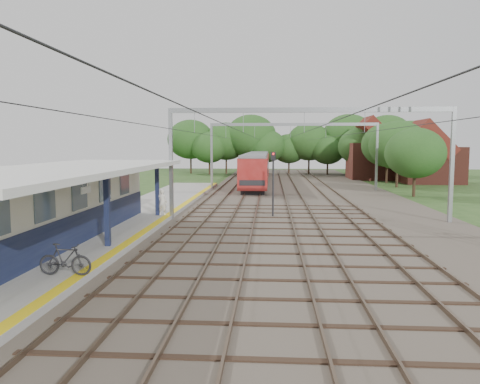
{
  "coord_description": "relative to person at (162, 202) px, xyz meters",
  "views": [
    {
      "loc": [
        1.21,
        -13.71,
        4.75
      ],
      "look_at": [
        -0.86,
        17.43,
        1.6
      ],
      "focal_mm": 35.0,
      "sensor_mm": 36.0,
      "label": 1
    }
  ],
  "objects": [
    {
      "name": "ground",
      "position": [
        5.6,
        -15.0,
        -1.17
      ],
      "size": [
        160.0,
        160.0,
        0.0
      ],
      "primitive_type": "plane",
      "color": "#2D4C1E",
      "rests_on": "ground"
    },
    {
      "name": "catenary_system",
      "position": [
        8.99,
        10.28,
        4.34
      ],
      "size": [
        17.22,
        88.0,
        7.0
      ],
      "color": "gray",
      "rests_on": "ground"
    },
    {
      "name": "tree_band",
      "position": [
        9.44,
        42.12,
        3.75
      ],
      "size": [
        31.72,
        30.88,
        8.82
      ],
      "color": "#382619",
      "rests_on": "ground"
    },
    {
      "name": "train",
      "position": [
        5.1,
        31.11,
        0.88
      ],
      "size": [
        2.79,
        34.75,
        3.68
      ],
      "color": "black",
      "rests_on": "ballast_bed"
    },
    {
      "name": "rail_tracks",
      "position": [
        7.1,
        15.0,
        -1.0
      ],
      "size": [
        11.8,
        88.0,
        0.15
      ],
      "color": "brown",
      "rests_on": "ballast_bed"
    },
    {
      "name": "ballast_bed",
      "position": [
        9.6,
        15.0,
        -1.12
      ],
      "size": [
        18.0,
        90.0,
        0.1
      ],
      "primitive_type": "cube",
      "color": "#473D33",
      "rests_on": "ground"
    },
    {
      "name": "person",
      "position": [
        0.0,
        0.0,
        0.0
      ],
      "size": [
        0.61,
        0.41,
        1.65
      ],
      "primitive_type": "imported",
      "rotation": [
        0.0,
        0.0,
        3.11
      ],
      "color": "white",
      "rests_on": "platform"
    },
    {
      "name": "canopy",
      "position": [
        -2.17,
        -9.0,
        2.47
      ],
      "size": [
        6.4,
        20.0,
        3.44
      ],
      "color": "#121939",
      "rests_on": "platform"
    },
    {
      "name": "signal_post",
      "position": [
        6.95,
        1.65,
        1.51
      ],
      "size": [
        0.33,
        0.29,
        4.29
      ],
      "rotation": [
        0.0,
        0.0,
        -0.24
      ],
      "color": "black",
      "rests_on": "ground"
    },
    {
      "name": "yellow_stripe",
      "position": [
        0.35,
        -1.0,
        -0.82
      ],
      "size": [
        0.45,
        52.0,
        0.01
      ],
      "primitive_type": "cube",
      "color": "yellow",
      "rests_on": "platform"
    },
    {
      "name": "platform",
      "position": [
        -1.9,
        -1.0,
        -1.0
      ],
      "size": [
        5.0,
        52.0,
        0.35
      ],
      "primitive_type": "cube",
      "color": "gray",
      "rests_on": "ground"
    },
    {
      "name": "bicycle",
      "position": [
        -0.11,
        -13.67,
        -0.28
      ],
      "size": [
        1.84,
        0.56,
        1.1
      ],
      "primitive_type": "imported",
      "rotation": [
        0.0,
        0.0,
        1.55
      ],
      "color": "black",
      "rests_on": "platform"
    },
    {
      "name": "station_building",
      "position": [
        -3.28,
        -8.0,
        0.87
      ],
      "size": [
        3.41,
        18.0,
        3.4
      ],
      "color": "beige",
      "rests_on": "platform"
    },
    {
      "name": "house_far",
      "position": [
        21.6,
        37.0,
        2.06
      ],
      "size": [
        8.0,
        6.12,
        8.66
      ],
      "color": "brown",
      "rests_on": "ground"
    },
    {
      "name": "house_near",
      "position": [
        26.6,
        31.0,
        1.81
      ],
      "size": [
        7.0,
        6.12,
        7.89
      ],
      "color": "brown",
      "rests_on": "ground"
    }
  ]
}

